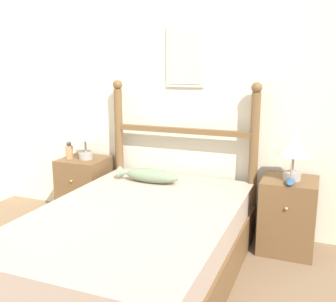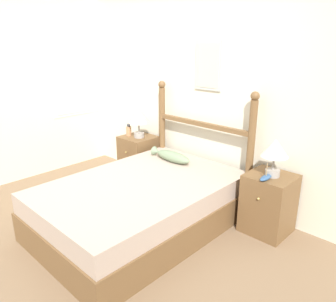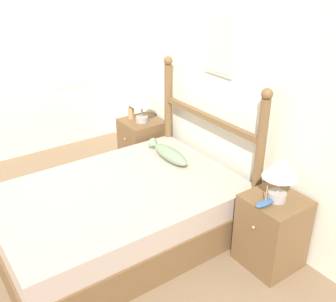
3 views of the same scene
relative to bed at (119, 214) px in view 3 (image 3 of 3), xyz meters
name	(u,v)px [view 3 (image 3 of 3)]	position (x,y,z in m)	size (l,w,h in m)	color
ground_plane	(53,262)	(-0.04, -0.62, -0.25)	(16.00, 16.00, 0.00)	#7A6047
wall_back	(219,77)	(-0.04, 1.11, 1.03)	(6.40, 0.08, 2.55)	beige
bed	(119,214)	(0.00, 0.00, 0.00)	(1.38, 2.03, 0.50)	brown
headboard	(208,136)	(0.00, 0.98, 0.49)	(1.40, 0.09, 1.37)	brown
nightstand_left	(142,145)	(-0.98, 0.84, 0.06)	(0.43, 0.45, 0.61)	brown
nightstand_right	(272,231)	(0.98, 0.84, 0.06)	(0.43, 0.45, 0.61)	brown
table_lamp_left	(141,99)	(-0.94, 0.82, 0.62)	(0.26, 0.26, 0.37)	gray
table_lamp_right	(281,169)	(0.99, 0.83, 0.62)	(0.26, 0.26, 0.37)	gray
bottle	(131,112)	(-1.10, 0.78, 0.44)	(0.07, 0.07, 0.17)	tan
model_boat	(265,202)	(0.99, 0.70, 0.39)	(0.07, 0.19, 0.16)	#335684
fish_pillow	(169,154)	(-0.19, 0.66, 0.32)	(0.56, 0.15, 0.12)	gray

